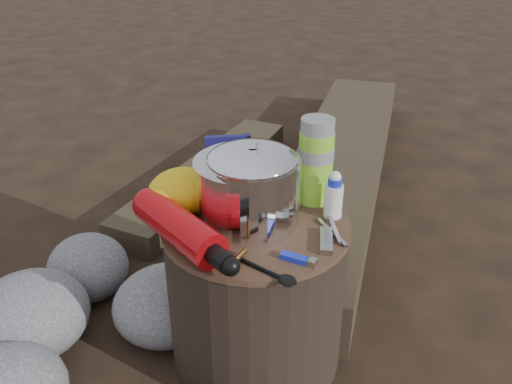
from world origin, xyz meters
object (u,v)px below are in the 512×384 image
stump (256,292)px  log_main (340,166)px  camping_pot (253,187)px  travel_mug (261,170)px  fuel_bottle (179,227)px  thermos (316,161)px

stump → log_main: (0.80, 0.68, -0.11)m
camping_pot → travel_mug: camping_pot is taller
stump → fuel_bottle: 0.30m
fuel_bottle → thermos: 0.37m
camping_pot → thermos: bearing=9.1°
log_main → stump: bearing=-93.8°
thermos → travel_mug: 0.15m
log_main → fuel_bottle: bearing=-99.9°
fuel_bottle → thermos: bearing=-6.9°
stump → travel_mug: bearing=55.7°
travel_mug → thermos: bearing=-55.1°
camping_pot → stump: bearing=17.6°
log_main → camping_pot: camping_pot is taller
log_main → travel_mug: travel_mug is taller
fuel_bottle → thermos: (0.36, 0.02, 0.07)m
thermos → travel_mug: thermos is taller
camping_pot → travel_mug: bearing=53.7°
thermos → stump: bearing=-171.4°
log_main → camping_pot: size_ratio=10.34×
stump → camping_pot: size_ratio=2.21×
stump → thermos: 0.36m
stump → camping_pot: 0.30m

